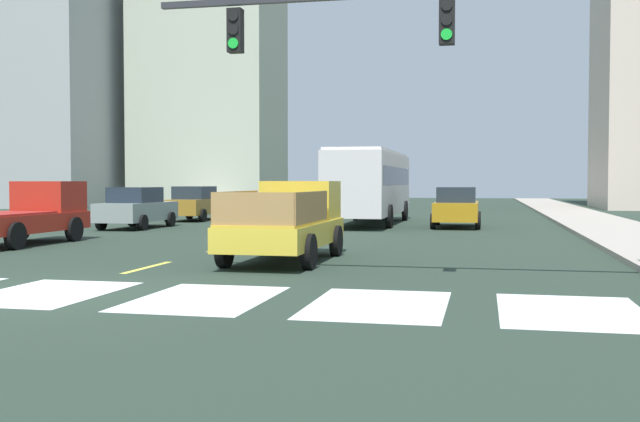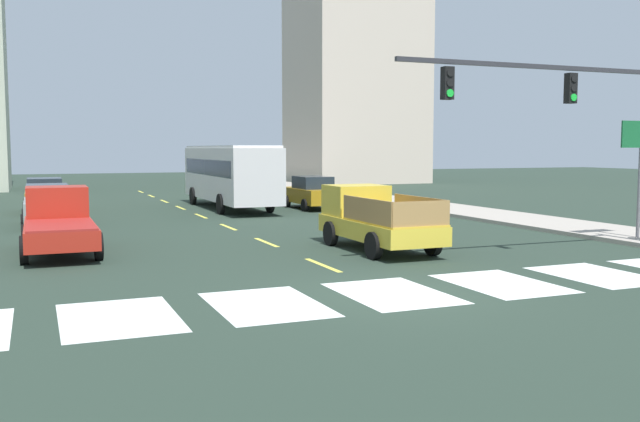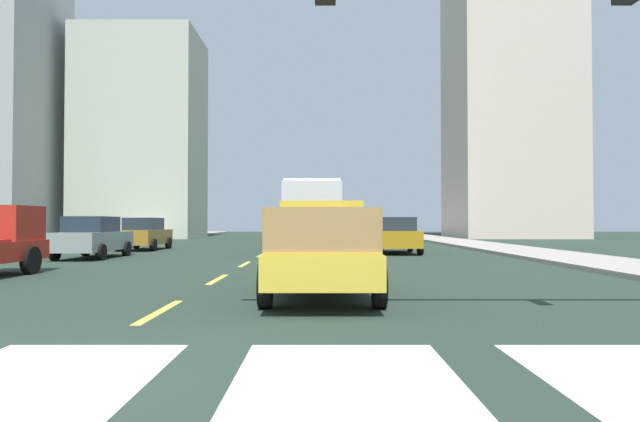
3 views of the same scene
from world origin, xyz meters
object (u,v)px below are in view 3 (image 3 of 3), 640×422
city_bus (315,213)px  sedan_near_left (147,234)px  sedan_mid (95,237)px  pickup_stakebed (324,248)px  sedan_near_right (398,235)px

city_bus → sedan_near_left: (-9.09, 1.32, -1.09)m
city_bus → sedan_mid: size_ratio=2.45×
pickup_stakebed → city_bus: city_bus is taller
pickup_stakebed → sedan_near_left: (-9.46, 17.42, -0.08)m
city_bus → sedan_near_right: city_bus is taller
sedan_near_right → sedan_near_left: bearing=166.9°
sedan_near_left → sedan_near_right: (13.06, -3.09, 0.00)m
pickup_stakebed → city_bus: size_ratio=0.48×
city_bus → sedan_near_left: city_bus is taller
city_bus → sedan_mid: bearing=-149.0°
city_bus → sedan_near_right: 4.49m
sedan_near_left → sedan_mid: same height
sedan_mid → pickup_stakebed: bearing=-47.9°
sedan_near_left → sedan_near_right: same height
sedan_near_left → sedan_mid: bearing=-89.7°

